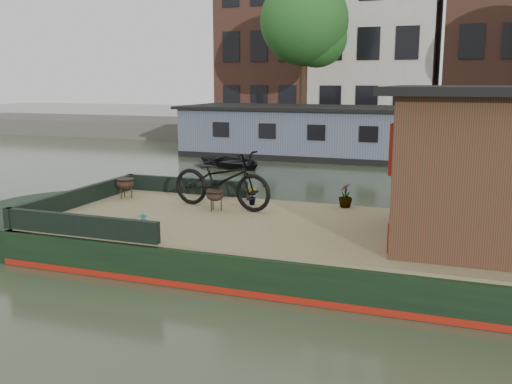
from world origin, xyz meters
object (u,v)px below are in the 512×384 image
(dinghy, at_px, (232,158))
(brazier_front, at_px, (215,201))
(bicycle, at_px, (221,179))
(brazier_rear, at_px, (126,188))

(dinghy, bearing_deg, brazier_front, -128.28)
(brazier_front, height_order, dinghy, brazier_front)
(brazier_front, bearing_deg, dinghy, 110.65)
(bicycle, height_order, brazier_front, bicycle)
(bicycle, distance_m, brazier_rear, 2.37)
(brazier_front, relative_size, dinghy, 0.13)
(bicycle, relative_size, brazier_rear, 5.10)
(bicycle, distance_m, dinghy, 10.00)
(brazier_front, relative_size, brazier_rear, 0.94)
(brazier_front, height_order, brazier_rear, brazier_rear)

